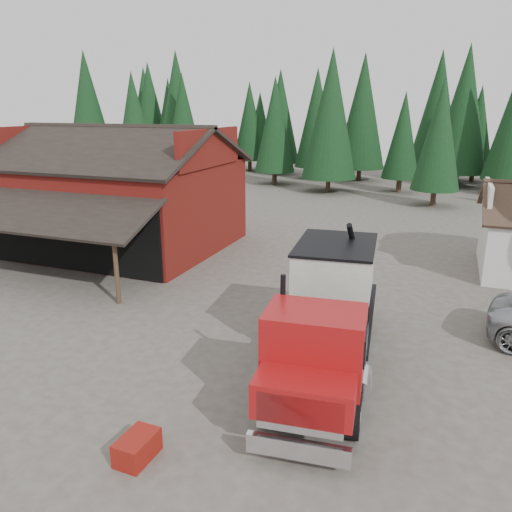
% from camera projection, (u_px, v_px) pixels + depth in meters
% --- Properties ---
extents(ground, '(120.00, 120.00, 0.00)m').
position_uv_depth(ground, '(216.00, 346.00, 17.61)').
color(ground, '#4F473E').
rests_on(ground, ground).
extents(red_barn, '(12.80, 13.63, 7.18)m').
position_uv_depth(red_barn, '(119.00, 202.00, 29.49)').
color(red_barn, maroon).
rests_on(red_barn, ground).
extents(conifer_backdrop, '(76.00, 16.00, 16.00)m').
position_uv_depth(conifer_backdrop, '(380.00, 183.00, 55.14)').
color(conifer_backdrop, black).
rests_on(conifer_backdrop, ground).
extents(near_pine_a, '(4.40, 4.40, 11.40)m').
position_uv_depth(near_pine_a, '(134.00, 125.00, 48.40)').
color(near_pine_a, '#382619').
rests_on(near_pine_a, ground).
extents(near_pine_b, '(3.96, 3.96, 10.40)m').
position_uv_depth(near_pine_b, '(440.00, 135.00, 40.65)').
color(near_pine_b, '#382619').
rests_on(near_pine_b, ground).
extents(near_pine_d, '(5.28, 5.28, 13.40)m').
position_uv_depth(near_pine_d, '(331.00, 115.00, 47.25)').
color(near_pine_d, '#382619').
rests_on(near_pine_d, ground).
extents(feed_truck, '(3.61, 9.89, 4.37)m').
position_uv_depth(feed_truck, '(328.00, 310.00, 15.45)').
color(feed_truck, black).
rests_on(feed_truck, ground).
extents(equip_box, '(0.74, 1.12, 0.60)m').
position_uv_depth(equip_box, '(137.00, 448.00, 11.89)').
color(equip_box, maroon).
rests_on(equip_box, ground).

